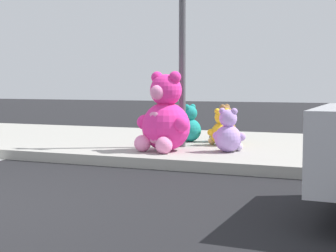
{
  "coord_description": "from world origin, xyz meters",
  "views": [
    {
      "loc": [
        3.89,
        -3.33,
        1.16
      ],
      "look_at": [
        1.08,
        3.6,
        0.55
      ],
      "focal_mm": 54.96,
      "sensor_mm": 36.0,
      "label": 1
    }
  ],
  "objects_px": {
    "plush_lavender": "(228,134)",
    "plush_teal": "(189,127)",
    "plush_brown": "(224,127)",
    "sign_pole": "(182,41)",
    "plush_pink_large": "(164,119)",
    "plush_yellow": "(221,130)"
  },
  "relations": [
    {
      "from": "plush_lavender",
      "to": "plush_teal",
      "type": "bearing_deg",
      "value": 133.01
    },
    {
      "from": "plush_teal",
      "to": "plush_brown",
      "type": "bearing_deg",
      "value": 21.46
    },
    {
      "from": "plush_lavender",
      "to": "plush_teal",
      "type": "xyz_separation_m",
      "value": [
        -1.02,
        1.09,
        0.0
      ]
    },
    {
      "from": "sign_pole",
      "to": "plush_teal",
      "type": "height_order",
      "value": "sign_pole"
    },
    {
      "from": "plush_teal",
      "to": "plush_lavender",
      "type": "bearing_deg",
      "value": -46.99
    },
    {
      "from": "sign_pole",
      "to": "plush_pink_large",
      "type": "height_order",
      "value": "sign_pole"
    },
    {
      "from": "sign_pole",
      "to": "plush_yellow",
      "type": "distance_m",
      "value": 1.61
    },
    {
      "from": "sign_pole",
      "to": "plush_lavender",
      "type": "xyz_separation_m",
      "value": [
        0.86,
        -0.33,
        -1.43
      ]
    },
    {
      "from": "plush_pink_large",
      "to": "plush_yellow",
      "type": "bearing_deg",
      "value": 60.3
    },
    {
      "from": "plush_pink_large",
      "to": "plush_yellow",
      "type": "distance_m",
      "value": 1.22
    },
    {
      "from": "sign_pole",
      "to": "plush_yellow",
      "type": "xyz_separation_m",
      "value": [
        0.53,
        0.45,
        -1.45
      ]
    },
    {
      "from": "plush_yellow",
      "to": "plush_teal",
      "type": "distance_m",
      "value": 0.75
    },
    {
      "from": "plush_yellow",
      "to": "plush_lavender",
      "type": "xyz_separation_m",
      "value": [
        0.33,
        -0.78,
        0.02
      ]
    },
    {
      "from": "sign_pole",
      "to": "plush_pink_large",
      "type": "xyz_separation_m",
      "value": [
        -0.07,
        -0.58,
        -1.22
      ]
    },
    {
      "from": "sign_pole",
      "to": "plush_pink_large",
      "type": "relative_size",
      "value": 2.66
    },
    {
      "from": "plush_lavender",
      "to": "plush_brown",
      "type": "relative_size",
      "value": 1.0
    },
    {
      "from": "sign_pole",
      "to": "plush_lavender",
      "type": "height_order",
      "value": "sign_pole"
    },
    {
      "from": "plush_pink_large",
      "to": "plush_teal",
      "type": "bearing_deg",
      "value": 93.95
    },
    {
      "from": "sign_pole",
      "to": "plush_teal",
      "type": "distance_m",
      "value": 1.63
    },
    {
      "from": "plush_pink_large",
      "to": "plush_lavender",
      "type": "xyz_separation_m",
      "value": [
        0.93,
        0.25,
        -0.22
      ]
    },
    {
      "from": "plush_lavender",
      "to": "sign_pole",
      "type": "bearing_deg",
      "value": 159.0
    },
    {
      "from": "sign_pole",
      "to": "plush_teal",
      "type": "bearing_deg",
      "value": 101.77
    }
  ]
}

